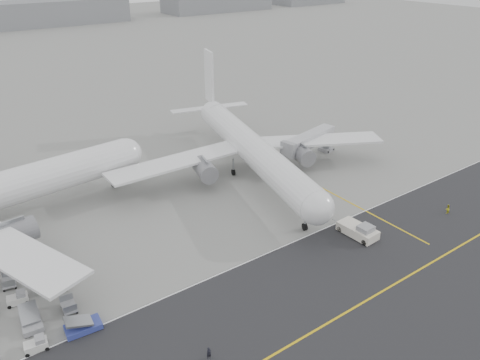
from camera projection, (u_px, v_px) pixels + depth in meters
ground at (214, 265)px, 67.69m from camera, size 700.00×700.00×0.00m
taxiway at (328, 323)px, 57.18m from camera, size 220.00×59.00×0.03m
horizon_buildings at (17, 27)px, 272.97m from camera, size 520.00×28.00×28.00m
airliner_b at (250, 147)px, 92.93m from camera, size 56.11×57.41×20.16m
pushback_tug at (359, 230)px, 74.18m from camera, size 3.39×8.49×2.41m
jet_bridge at (310, 141)px, 99.55m from camera, size 16.78×6.53×6.26m
gse_cluster at (3, 322)px, 57.36m from camera, size 26.41×25.71×2.10m
stray_dolly at (311, 197)px, 86.12m from camera, size 2.44×2.94×1.56m
ground_crew_a at (209, 353)px, 51.88m from camera, size 0.59×0.39×1.59m
ground_crew_b at (447, 209)px, 80.60m from camera, size 0.90×0.75×1.66m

